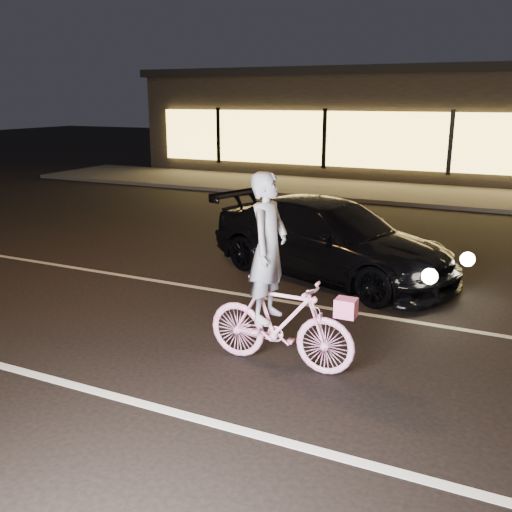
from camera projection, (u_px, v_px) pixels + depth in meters
The scene contains 7 objects.
ground at pixel (279, 363), 6.86m from camera, with size 90.00×90.00×0.00m, color black.
lane_stripe_near at pixel (219, 424), 5.55m from camera, with size 60.00×0.12×0.01m, color silver.
lane_stripe_far at pixel (331, 309), 8.60m from camera, with size 60.00×0.10×0.01m, color gray.
sidewalk at pixel (439, 196), 18.17m from camera, with size 30.00×4.00×0.12m, color #383533.
storefront at pixel (465, 122), 22.80m from camera, with size 25.40×8.42×4.20m.
cyclist at pixel (277, 300), 6.60m from camera, with size 1.82×0.63×2.30m.
sedan at pixel (330, 239), 10.03m from camera, with size 5.02×3.29×1.35m.
Camera 1 is at (2.42, -5.78, 3.08)m, focal length 40.00 mm.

